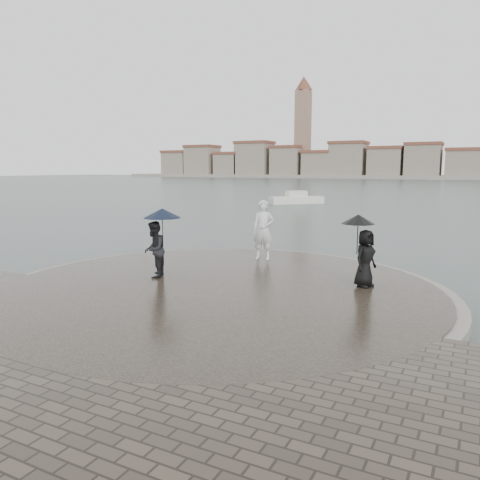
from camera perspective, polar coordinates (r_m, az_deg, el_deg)
The scene contains 7 objects.
ground at distance 10.24m, azimuth -12.72°, elevation -11.72°, with size 400.00×400.00×0.00m, color #2B3835.
kerb_ring at distance 12.92m, azimuth -2.67°, elevation -6.44°, with size 12.50×12.50×0.32m, color gray.
quay_tip at distance 12.92m, azimuth -2.67°, elevation -6.35°, with size 11.90×11.90×0.36m, color #2D261E.
statue at distance 16.41m, azimuth 2.86°, elevation 1.24°, with size 0.76×0.50×2.09m, color silver.
visitor_left at distance 13.82m, azimuth -10.15°, elevation 0.13°, with size 1.26×1.16×2.04m.
visitor_right at distance 13.03m, azimuth 14.79°, elevation -0.91°, with size 1.07×1.00×1.95m.
far_skyline at distance 168.48m, azimuth 23.39°, elevation 8.72°, with size 260.00×20.00×37.00m.
Camera 1 is at (6.26, -7.29, 3.54)m, focal length 35.00 mm.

